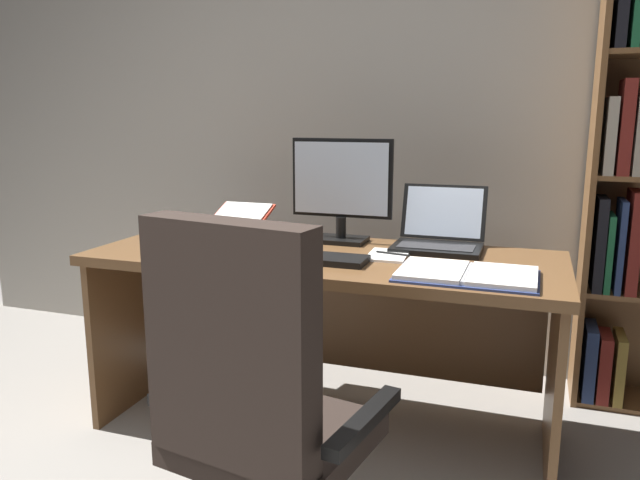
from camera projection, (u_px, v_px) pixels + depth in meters
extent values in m
cube|color=#B2ADA3|center=(362.00, 110.00, 3.20)|extent=(5.06, 0.12, 2.64)
cube|color=brown|center=(323.00, 258.00, 2.45)|extent=(1.86, 0.73, 0.04)
cube|color=brown|center=(139.00, 323.00, 2.81)|extent=(0.03, 0.67, 0.71)
cube|color=brown|center=(554.00, 377.00, 2.23)|extent=(0.03, 0.67, 0.71)
cube|color=brown|center=(347.00, 314.00, 2.83)|extent=(1.74, 0.03, 0.50)
cube|color=brown|center=(591.00, 175.00, 2.69)|extent=(0.02, 0.30, 2.07)
cube|color=navy|center=(589.00, 360.00, 2.82)|extent=(0.05, 0.22, 0.33)
cube|color=maroon|center=(603.00, 365.00, 2.79)|extent=(0.05, 0.20, 0.31)
cube|color=olive|center=(618.00, 366.00, 2.78)|extent=(0.04, 0.22, 0.31)
cube|color=black|center=(599.00, 243.00, 2.70)|extent=(0.04, 0.20, 0.41)
cube|color=#195633|center=(608.00, 252.00, 2.69)|extent=(0.03, 0.19, 0.34)
cube|color=navy|center=(619.00, 245.00, 2.68)|extent=(0.03, 0.20, 0.40)
cube|color=maroon|center=(632.00, 241.00, 2.67)|extent=(0.05, 0.23, 0.44)
cube|color=gray|center=(609.00, 136.00, 2.60)|extent=(0.04, 0.19, 0.32)
cube|color=maroon|center=(624.00, 127.00, 2.58)|extent=(0.05, 0.21, 0.40)
cube|color=gray|center=(640.00, 132.00, 2.57)|extent=(0.06, 0.22, 0.36)
cube|color=black|center=(621.00, 11.00, 2.51)|extent=(0.04, 0.21, 0.31)
cube|color=#195633|center=(636.00, 10.00, 2.47)|extent=(0.03, 0.17, 0.30)
cube|color=#2D231E|center=(276.00, 437.00, 1.77)|extent=(0.58, 0.56, 0.07)
cube|color=#2D231E|center=(230.00, 345.00, 1.53)|extent=(0.49, 0.18, 0.63)
cube|color=black|center=(199.00, 377.00, 1.88)|extent=(0.12, 0.39, 0.04)
cube|color=black|center=(365.00, 421.00, 1.61)|extent=(0.12, 0.39, 0.04)
cube|color=black|center=(341.00, 240.00, 2.66)|extent=(0.22, 0.16, 0.02)
cylinder|color=black|center=(341.00, 227.00, 2.64)|extent=(0.04, 0.04, 0.09)
cube|color=black|center=(342.00, 178.00, 2.61)|extent=(0.44, 0.02, 0.33)
cube|color=silver|center=(340.00, 178.00, 2.59)|extent=(0.41, 0.00, 0.30)
cube|color=black|center=(437.00, 248.00, 2.48)|extent=(0.35, 0.25, 0.02)
cube|color=#2D2D30|center=(436.00, 246.00, 2.46)|extent=(0.30, 0.14, 0.00)
cube|color=black|center=(444.00, 212.00, 2.61)|extent=(0.35, 0.08, 0.23)
cube|color=silver|center=(444.00, 212.00, 2.60)|extent=(0.32, 0.07, 0.20)
cube|color=black|center=(312.00, 258.00, 2.31)|extent=(0.42, 0.15, 0.02)
ellipsoid|color=black|center=(240.00, 250.00, 2.41)|extent=(0.06, 0.10, 0.04)
cube|color=black|center=(230.00, 234.00, 2.81)|extent=(0.14, 0.12, 0.01)
cube|color=black|center=(225.00, 233.00, 2.76)|extent=(0.24, 0.01, 0.01)
cube|color=#DB422D|center=(241.00, 216.00, 2.90)|extent=(0.27, 0.23, 0.10)
cube|color=white|center=(240.00, 214.00, 2.89)|extent=(0.25, 0.21, 0.08)
cube|color=navy|center=(432.00, 273.00, 2.12)|extent=(0.24, 0.31, 0.01)
cube|color=navy|center=(503.00, 279.00, 2.04)|extent=(0.24, 0.31, 0.01)
cube|color=white|center=(432.00, 270.00, 2.12)|extent=(0.22, 0.30, 0.02)
cube|color=white|center=(503.00, 276.00, 2.04)|extent=(0.22, 0.30, 0.02)
cylinder|color=#B7B7BC|center=(467.00, 274.00, 2.08)|extent=(0.02, 0.28, 0.02)
cube|color=white|center=(388.00, 255.00, 2.39)|extent=(0.16, 0.22, 0.01)
cylinder|color=black|center=(393.00, 253.00, 2.38)|extent=(0.14, 0.04, 0.01)
cylinder|color=#334C7A|center=(165.00, 229.00, 2.68)|extent=(0.08, 0.08, 0.10)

